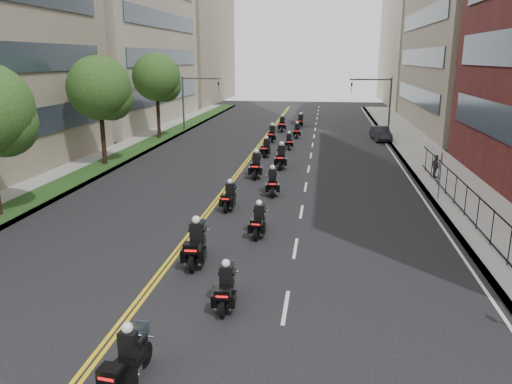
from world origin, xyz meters
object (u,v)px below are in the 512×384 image
at_px(motorcycle_2, 196,245).
at_px(motorcycle_0, 127,363).
at_px(motorcycle_6, 256,166).
at_px(motorcycle_10, 272,135).
at_px(motorcycle_5, 272,183).
at_px(motorcycle_7, 281,158).
at_px(motorcycle_4, 229,197).
at_px(pedestrian_c, 436,166).
at_px(motorcycle_12, 282,125).
at_px(motorcycle_9, 289,142).
at_px(parked_sedan, 381,134).
at_px(motorcycle_1, 226,289).
at_px(motorcycle_8, 266,148).
at_px(motorcycle_3, 259,222).
at_px(motorcycle_13, 300,122).
at_px(motorcycle_11, 297,131).

bearing_deg(motorcycle_2, motorcycle_0, -92.04).
bearing_deg(motorcycle_6, motorcycle_10, 88.66).
relative_size(motorcycle_5, motorcycle_7, 0.90).
height_order(motorcycle_4, pedestrian_c, pedestrian_c).
distance_m(motorcycle_2, motorcycle_12, 34.97).
height_order(motorcycle_2, motorcycle_9, motorcycle_2).
bearing_deg(parked_sedan, motorcycle_9, -151.73).
bearing_deg(motorcycle_0, motorcycle_9, 94.42).
bearing_deg(motorcycle_1, motorcycle_8, 90.51).
bearing_deg(motorcycle_12, motorcycle_4, -94.24).
distance_m(motorcycle_2, pedestrian_c, 18.91).
height_order(motorcycle_0, motorcycle_5, motorcycle_5).
distance_m(motorcycle_3, motorcycle_10, 24.60).
bearing_deg(motorcycle_13, pedestrian_c, -61.24).
bearing_deg(motorcycle_6, motorcycle_13, 82.99).
distance_m(motorcycle_13, pedestrian_c, 25.20).
bearing_deg(motorcycle_5, motorcycle_11, 82.82).
bearing_deg(parked_sedan, motorcycle_3, -113.31).
distance_m(motorcycle_3, motorcycle_4, 4.13).
xyz_separation_m(motorcycle_3, motorcycle_10, (-2.03, 24.52, 0.08)).
height_order(motorcycle_1, motorcycle_6, motorcycle_6).
xyz_separation_m(motorcycle_5, motorcycle_7, (-0.12, 7.00, 0.07)).
height_order(motorcycle_11, pedestrian_c, pedestrian_c).
bearing_deg(motorcycle_3, motorcycle_2, -118.02).
distance_m(motorcycle_9, motorcycle_12, 10.43).
xyz_separation_m(motorcycle_7, motorcycle_13, (0.25, 21.09, -0.08)).
relative_size(motorcycle_0, parked_sedan, 0.56).
bearing_deg(motorcycle_7, motorcycle_4, -100.40).
height_order(motorcycle_8, motorcycle_10, motorcycle_10).
relative_size(motorcycle_11, pedestrian_c, 1.45).
bearing_deg(motorcycle_1, motorcycle_13, 86.49).
bearing_deg(motorcycle_7, motorcycle_13, 88.76).
bearing_deg(motorcycle_5, motorcycle_13, 83.04).
xyz_separation_m(motorcycle_0, motorcycle_1, (1.53, 4.15, -0.03)).
height_order(motorcycle_5, motorcycle_8, motorcycle_5).
bearing_deg(motorcycle_11, pedestrian_c, -60.40).
relative_size(motorcycle_4, motorcycle_11, 0.98).
bearing_deg(motorcycle_2, motorcycle_13, 83.33).
bearing_deg(motorcycle_11, motorcycle_7, -92.73).
xyz_separation_m(motorcycle_1, motorcycle_11, (0.22, 34.04, 0.02)).
bearing_deg(motorcycle_8, motorcycle_12, 93.77).
xyz_separation_m(motorcycle_3, motorcycle_13, (0.02, 34.82, 0.04)).
relative_size(motorcycle_6, motorcycle_8, 1.14).
bearing_deg(motorcycle_12, motorcycle_5, -89.99).
distance_m(motorcycle_0, motorcycle_9, 31.97).
bearing_deg(parked_sedan, motorcycle_6, -127.32).
bearing_deg(motorcycle_2, motorcycle_1, -64.73).
distance_m(motorcycle_0, motorcycle_4, 14.32).
bearing_deg(motorcycle_11, motorcycle_6, -97.17).
height_order(motorcycle_5, motorcycle_7, motorcycle_7).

